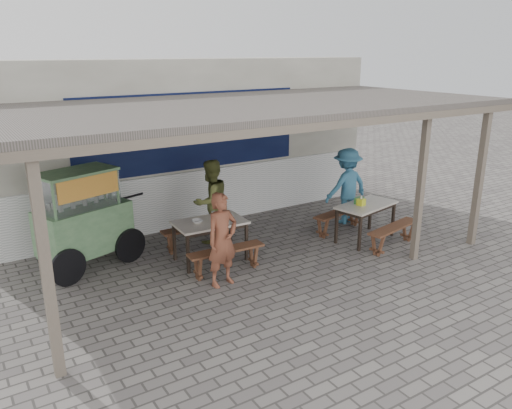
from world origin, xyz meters
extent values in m
plane|color=slate|center=(0.00, 0.00, 0.00)|extent=(60.00, 60.00, 0.00)
cube|color=beige|center=(0.00, 3.60, 1.75)|extent=(9.00, 1.20, 3.50)
cube|color=white|center=(0.00, 2.97, 0.60)|extent=(9.00, 0.10, 1.20)
cube|color=#0E1943|center=(-0.20, 2.98, 2.05)|extent=(5.00, 0.03, 1.60)
cube|color=#5F5651|center=(0.00, 1.00, 2.75)|extent=(9.00, 4.20, 0.12)
cube|color=#6A5C50|center=(0.00, -1.05, 2.65)|extent=(9.00, 0.12, 0.12)
cube|color=#6A5C50|center=(-3.90, -1.00, 1.35)|extent=(0.12, 0.12, 2.70)
cube|color=#6A5C50|center=(3.90, -1.00, 1.35)|extent=(0.12, 0.12, 2.70)
cube|color=#6A5C50|center=(2.35, -0.90, 1.35)|extent=(0.11, 0.11, 2.70)
cube|color=beige|center=(-0.84, 1.04, 0.73)|extent=(1.29, 0.82, 0.04)
cube|color=black|center=(-0.84, 1.04, 0.67)|extent=(1.18, 0.72, 0.06)
cube|color=black|center=(-1.42, 0.74, 0.35)|extent=(0.05, 0.05, 0.71)
cube|color=black|center=(-0.28, 0.69, 0.35)|extent=(0.05, 0.05, 0.71)
cube|color=black|center=(-1.39, 1.38, 0.35)|extent=(0.05, 0.05, 0.71)
cube|color=black|center=(-0.26, 1.33, 0.35)|extent=(0.05, 0.05, 0.71)
cube|color=brown|center=(-0.87, 0.39, 0.43)|extent=(1.37, 0.34, 0.04)
cube|color=brown|center=(-1.39, 0.42, 0.21)|extent=(0.06, 0.28, 0.41)
cube|color=brown|center=(-0.34, 0.37, 0.21)|extent=(0.06, 0.28, 0.41)
cube|color=brown|center=(-0.81, 1.68, 0.43)|extent=(1.37, 0.34, 0.04)
cube|color=brown|center=(-1.33, 1.70, 0.21)|extent=(0.06, 0.28, 0.41)
cube|color=brown|center=(-0.28, 1.65, 0.21)|extent=(0.06, 0.28, 0.41)
cube|color=beige|center=(2.28, 0.30, 0.73)|extent=(1.40, 0.91, 0.04)
cube|color=black|center=(2.28, 0.30, 0.67)|extent=(1.28, 0.80, 0.06)
cube|color=black|center=(1.76, -0.09, 0.35)|extent=(0.05, 0.05, 0.71)
cube|color=black|center=(2.91, 0.15, 0.35)|extent=(0.05, 0.05, 0.71)
cube|color=black|center=(1.65, 0.45, 0.35)|extent=(0.05, 0.05, 0.71)
cube|color=black|center=(2.80, 0.69, 0.35)|extent=(0.05, 0.05, 0.71)
cube|color=brown|center=(2.41, -0.33, 0.43)|extent=(1.42, 0.55, 0.04)
cube|color=brown|center=(1.87, -0.44, 0.21)|extent=(0.11, 0.28, 0.41)
cube|color=brown|center=(2.94, -0.22, 0.21)|extent=(0.11, 0.28, 0.41)
cube|color=brown|center=(2.15, 0.93, 0.43)|extent=(1.42, 0.55, 0.04)
cube|color=brown|center=(1.61, 0.82, 0.21)|extent=(0.11, 0.28, 0.41)
cube|color=brown|center=(2.68, 1.04, 0.21)|extent=(0.11, 0.28, 0.41)
cube|color=#6A9563|center=(-2.80, 1.96, 0.73)|extent=(1.68, 1.22, 0.78)
cube|color=#6A9563|center=(-2.80, 1.96, 0.31)|extent=(1.61, 1.16, 0.06)
cylinder|color=black|center=(-3.25, 1.36, 0.31)|extent=(0.61, 0.25, 0.63)
cylinder|color=black|center=(-2.08, 1.75, 0.31)|extent=(0.61, 0.25, 0.63)
cube|color=silver|center=(-2.85, 1.94, 1.42)|extent=(1.38, 1.02, 0.61)
cube|color=#6A9563|center=(-2.85, 1.94, 1.73)|extent=(1.43, 1.08, 0.04)
cube|color=#E15A35|center=(-2.74, 1.60, 1.53)|extent=(1.07, 0.37, 0.36)
cylinder|color=black|center=(-1.95, 2.24, 1.06)|extent=(0.76, 0.29, 0.04)
imported|color=brown|center=(-1.12, 0.06, 0.78)|extent=(0.62, 0.46, 1.55)
imported|color=brown|center=(-0.38, 1.87, 0.83)|extent=(0.94, 0.81, 1.66)
imported|color=teal|center=(2.66, 1.31, 0.83)|extent=(1.08, 0.62, 1.67)
cube|color=yellow|center=(2.12, 0.30, 0.82)|extent=(0.15, 0.15, 0.13)
cube|color=#377C39|center=(2.17, 0.40, 0.81)|extent=(0.22, 0.18, 0.13)
cylinder|color=silver|center=(-0.64, 1.27, 0.79)|extent=(0.08, 0.08, 0.09)
imported|color=white|center=(-1.06, 1.10, 0.77)|extent=(0.21, 0.21, 0.05)
camera|label=1|loc=(-4.65, -6.50, 3.67)|focal=35.00mm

